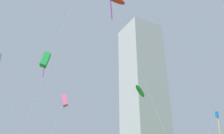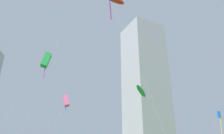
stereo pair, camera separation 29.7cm
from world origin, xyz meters
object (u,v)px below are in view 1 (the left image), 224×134
(kite_flying_0, at_px, (140,91))
(kite_flying_6, at_px, (217,117))
(kite_flying_5, at_px, (65,101))
(kite_flying_3, at_px, (45,60))
(distant_highrise_0, at_px, (143,90))

(kite_flying_0, relative_size, kite_flying_6, 1.16)
(kite_flying_0, bearing_deg, kite_flying_5, 134.70)
(kite_flying_5, bearing_deg, kite_flying_6, -12.96)
(kite_flying_0, relative_size, kite_flying_3, 0.77)
(distant_highrise_0, bearing_deg, kite_flying_0, -126.04)
(kite_flying_0, xyz_separation_m, kite_flying_3, (-14.49, -1.87, 3.05))
(kite_flying_0, distance_m, kite_flying_3, 14.92)
(kite_flying_6, distance_m, distant_highrise_0, 113.52)
(kite_flying_5, xyz_separation_m, distant_highrise_0, (52.55, 96.95, 36.77))
(kite_flying_3, distance_m, kite_flying_6, 32.27)
(distant_highrise_0, bearing_deg, kite_flying_6, -118.63)
(kite_flying_3, distance_m, distant_highrise_0, 128.32)
(kite_flying_0, relative_size, kite_flying_5, 0.89)
(kite_flying_3, bearing_deg, kite_flying_5, 76.81)
(kite_flying_6, bearing_deg, kite_flying_5, 167.04)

